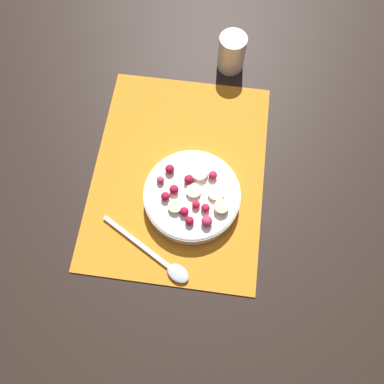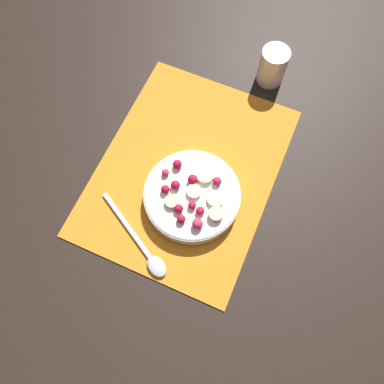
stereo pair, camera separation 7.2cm
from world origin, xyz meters
name	(u,v)px [view 1 (the left image)]	position (x,y,z in m)	size (l,w,h in m)	color
ground_plane	(179,173)	(0.00, 0.00, 0.00)	(3.00, 3.00, 0.00)	black
placemat	(179,173)	(0.00, 0.00, 0.00)	(0.46, 0.35, 0.01)	orange
fruit_bowl	(192,196)	(0.06, 0.04, 0.03)	(0.19, 0.19, 0.05)	silver
spoon	(163,262)	(0.19, 0.00, 0.01)	(0.12, 0.19, 0.01)	#B2B2B7
drinking_glass	(232,53)	(-0.29, 0.08, 0.04)	(0.06, 0.06, 0.09)	white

